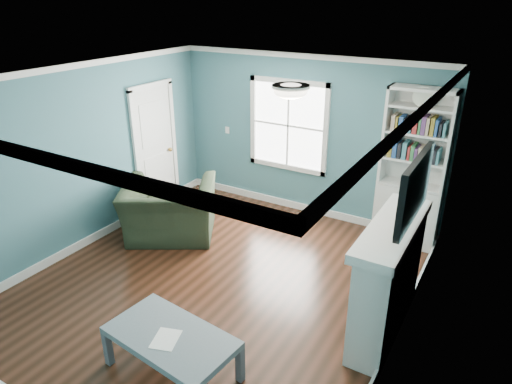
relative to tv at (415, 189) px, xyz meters
The scene contains 13 objects.
floor 2.80m from the tv, behind, with size 5.00×5.00×0.00m, color black.
room_walls 2.21m from the tv, behind, with size 5.00×5.00×5.00m.
trim 2.26m from the tv, behind, with size 4.50×5.00×2.60m.
window 3.40m from the tv, 137.57° to the left, with size 1.40×0.06×1.50m.
bookshelf 2.29m from the tv, 101.57° to the left, with size 0.90×0.35×2.31m.
fireplace 1.10m from the tv, behind, with size 0.44×1.58×1.30m.
tv is the anchor object (origin of this frame).
door 4.63m from the tv, 164.80° to the left, with size 0.12×0.98×2.17m.
ceiling_fixture 1.54m from the tv, behind, with size 0.38×0.38×0.15m.
light_switch 4.38m from the tv, 148.30° to the left, with size 0.08×0.01×0.12m, color white.
recliner 3.74m from the tv, behind, with size 1.32×0.86×1.15m, color black.
coffee_table 2.74m from the tv, 135.84° to the right, with size 1.33×0.82×0.46m.
paper_sheet 2.75m from the tv, 134.59° to the right, with size 0.23×0.29×0.00m, color white.
Camera 1 is at (2.92, -4.00, 3.44)m, focal length 32.00 mm.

